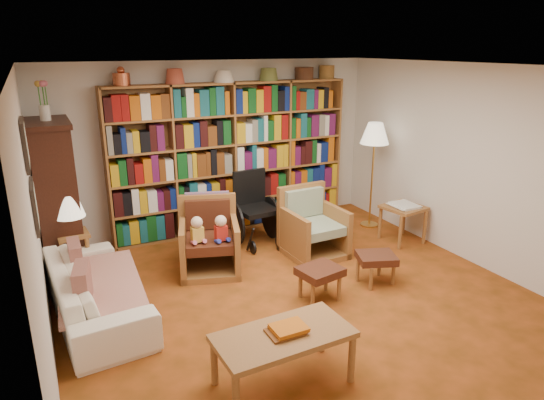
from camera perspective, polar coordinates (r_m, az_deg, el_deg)
floor at (r=5.57m, az=2.81°, el=-11.25°), size 5.00×5.00×0.00m
ceiling at (r=4.87m, az=3.26°, el=15.40°), size 5.00×5.00×0.00m
wall_back at (r=7.30m, az=-6.63°, el=6.20°), size 5.00×0.00×5.00m
wall_front at (r=3.30m, az=25.05°, el=-10.16°), size 5.00×0.00×5.00m
wall_left at (r=4.49m, az=-26.16°, el=-2.99°), size 0.00×5.00×5.00m
wall_right at (r=6.64m, az=22.28°, el=3.82°), size 0.00×5.00×5.00m
bookshelf at (r=7.23m, az=-4.65°, el=5.50°), size 3.60×0.30×2.42m
curio_cabinet at (r=6.48m, az=-24.02°, el=0.58°), size 0.50×0.95×2.40m
framed_pictures at (r=4.67m, az=-26.59°, el=2.56°), size 0.03×0.52×0.97m
sofa at (r=5.41m, az=-20.08°, el=-9.89°), size 2.03×0.92×0.58m
sofa_throw at (r=5.40m, az=-19.57°, el=-9.71°), size 0.87×1.53×0.04m
cushion_left at (r=5.65m, az=-22.01°, el=-7.09°), size 0.13×0.39×0.39m
cushion_right at (r=5.01m, az=-21.27°, el=-10.21°), size 0.21×0.43×0.41m
side_table_lamp at (r=6.33m, az=-22.26°, el=-4.97°), size 0.38×0.38×0.56m
table_lamp at (r=6.17m, az=-22.79°, el=-0.78°), size 0.35×0.35×0.48m
armchair_leather at (r=6.12m, az=-7.67°, el=-4.70°), size 0.94×0.95×0.92m
armchair_sage at (r=6.55m, az=4.52°, el=-3.36°), size 0.75×0.78×0.90m
wheelchair at (r=6.87m, az=-2.17°, el=-1.21°), size 0.59×0.82×1.02m
floor_lamp at (r=7.39m, az=11.99°, el=7.19°), size 0.43×0.43×1.61m
side_table_papers at (r=7.12m, az=15.19°, el=-1.34°), size 0.59×0.59×0.56m
footstool_a at (r=5.40m, az=5.67°, el=-8.61°), size 0.51×0.45×0.38m
footstool_b at (r=5.85m, az=12.16°, el=-6.88°), size 0.53×0.49×0.37m
coffee_table at (r=4.10m, az=1.35°, el=-16.07°), size 1.14×0.60×0.53m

